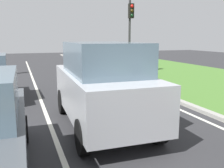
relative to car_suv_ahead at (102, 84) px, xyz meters
name	(u,v)px	position (x,y,z in m)	size (l,w,h in m)	color
ground_plane	(55,93)	(-0.65, 4.60, -1.17)	(60.00, 60.00, 0.00)	#2D2D30
lane_line_center	(39,95)	(-1.35, 4.60, -1.16)	(0.12, 32.00, 0.01)	silver
lane_line_right_edge	(130,88)	(2.95, 4.60, -1.16)	(0.12, 32.00, 0.01)	silver
grass_verge_right	(211,81)	(7.85, 4.60, -1.14)	(9.00, 48.00, 0.06)	#47752D
curb_right	(140,86)	(3.45, 4.60, -1.11)	(0.24, 48.00, 0.12)	#9E9B93
car_suv_ahead	(102,84)	(0.00, 0.00, 0.00)	(2.09, 4.56, 2.28)	#B7BABF
traffic_light_near_right	(130,25)	(4.80, 8.75, 2.05)	(0.32, 0.50, 4.75)	#2D2D2D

